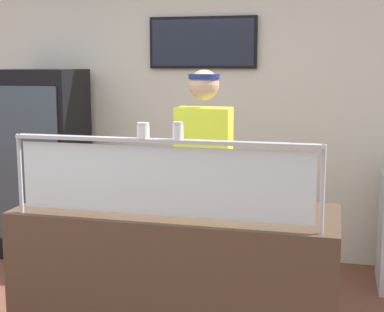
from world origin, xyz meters
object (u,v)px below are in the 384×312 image
Objects in this scene: parmesan_shaker at (143,132)px; worker_figure at (204,178)px; pizza_tray at (203,204)px; pizza_server at (209,202)px; drink_fridge at (43,163)px; pepper_flake_shaker at (178,132)px.

worker_figure is at bearing 83.78° from parmesan_shaker.
pizza_tray is 0.65m from parmesan_shaker.
parmesan_shaker is (-0.28, -0.35, 0.45)m from pizza_server.
parmesan_shaker is 0.05× the size of worker_figure.
pizza_tray is 2.44m from drink_fridge.
drink_fridge is (-1.77, 0.91, -0.13)m from worker_figure.
pizza_server is at bearing 75.38° from pepper_flake_shaker.
pizza_tray is at bearing -38.54° from drink_fridge.
pizza_tray is 0.26× the size of drink_fridge.
pizza_server is at bearing -74.05° from worker_figure.
pepper_flake_shaker is at bearing -0.00° from parmesan_shaker.
parmesan_shaker reaches higher than pizza_server.
drink_fridge is at bearing 152.72° from worker_figure.
pepper_flake_shaker reaches higher than parmesan_shaker.
parmesan_shaker is at bearing 180.00° from pepper_flake_shaker.
worker_figure is at bearing 102.48° from pizza_tray.
pizza_tray is 0.26× the size of worker_figure.
drink_fridge is at bearing 134.49° from pepper_flake_shaker.
pizza_server is 0.16× the size of drink_fridge.
parmesan_shaker reaches higher than pizza_tray.
drink_fridge reaches higher than pepper_flake_shaker.
pizza_tray is at bearing -77.52° from worker_figure.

